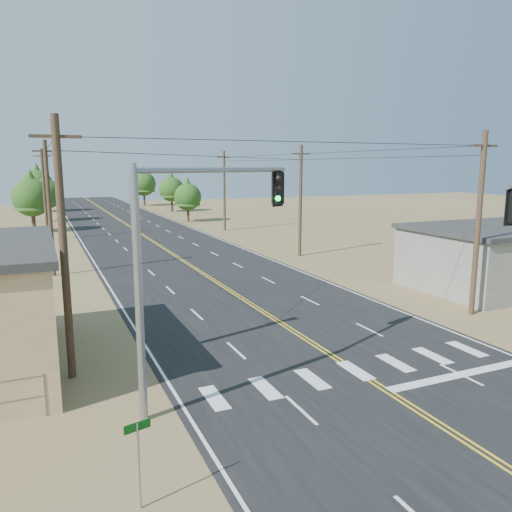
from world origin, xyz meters
TOP-DOWN VIEW (x-y plane):
  - road at (0.00, 30.00)m, footprint 15.00×200.00m
  - utility_pole_left_near at (-10.50, 12.00)m, footprint 1.80×0.30m
  - utility_pole_left_mid at (-10.50, 32.00)m, footprint 1.80×0.30m
  - utility_pole_left_far at (-10.50, 52.00)m, footprint 1.80×0.30m
  - utility_pole_right_near at (10.50, 12.00)m, footprint 1.80×0.30m
  - utility_pole_right_mid at (10.50, 32.00)m, footprint 1.80×0.30m
  - utility_pole_right_far at (10.50, 52.00)m, footprint 1.80×0.30m
  - signal_mast_left at (-6.69, 8.33)m, footprint 6.61×3.09m
  - street_sign at (-9.50, 3.24)m, footprint 0.66×0.18m
  - tree_left_near at (-11.88, 59.84)m, footprint 4.69×4.69m
  - tree_left_mid at (-10.07, 72.16)m, footprint 4.44×4.44m
  - tree_left_far at (-11.07, 89.41)m, footprint 5.26×5.26m
  - tree_right_near at (9.00, 63.63)m, footprint 3.97×3.97m
  - tree_right_mid at (10.83, 80.51)m, footprint 4.38×4.38m
  - tree_right_far at (9.00, 96.09)m, footprint 4.90×4.90m

SIDE VIEW (x-z plane):
  - road at x=0.00m, z-range 0.00..0.02m
  - street_sign at x=-9.50m, z-range 0.38..2.63m
  - tree_right_near at x=9.00m, z-range 0.74..7.36m
  - tree_right_mid at x=10.83m, z-range 0.81..8.12m
  - tree_left_mid at x=-10.07m, z-range 0.83..8.23m
  - tree_left_near at x=-11.88m, z-range 0.87..8.69m
  - tree_right_far at x=9.00m, z-range 0.91..9.07m
  - utility_pole_left_near at x=-10.50m, z-range 0.12..10.12m
  - utility_pole_left_mid at x=-10.50m, z-range 0.12..10.12m
  - utility_pole_left_far at x=-10.50m, z-range 0.12..10.12m
  - utility_pole_right_near at x=10.50m, z-range 0.12..10.12m
  - utility_pole_right_mid at x=10.50m, z-range 0.12..10.12m
  - utility_pole_right_far at x=10.50m, z-range 0.12..10.12m
  - tree_left_far at x=-11.07m, z-range 0.98..9.75m
  - signal_mast_left at x=-6.69m, z-range 1.48..9.72m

